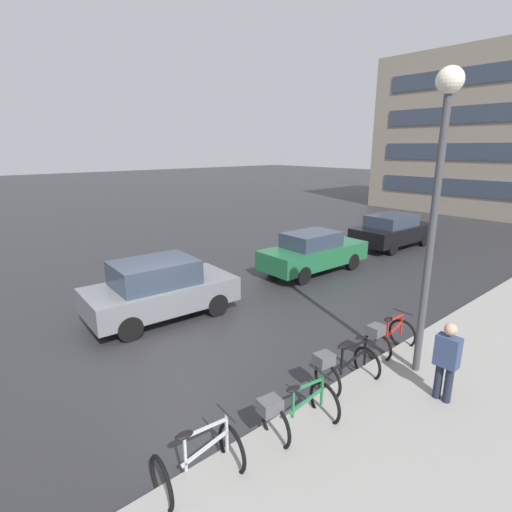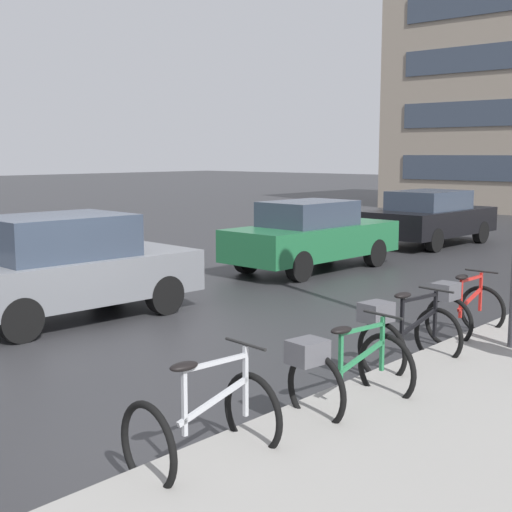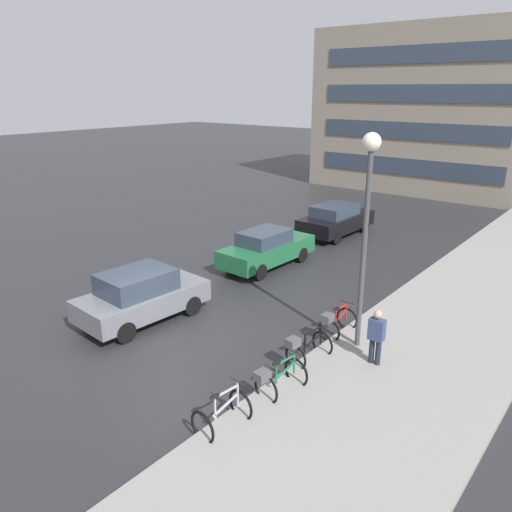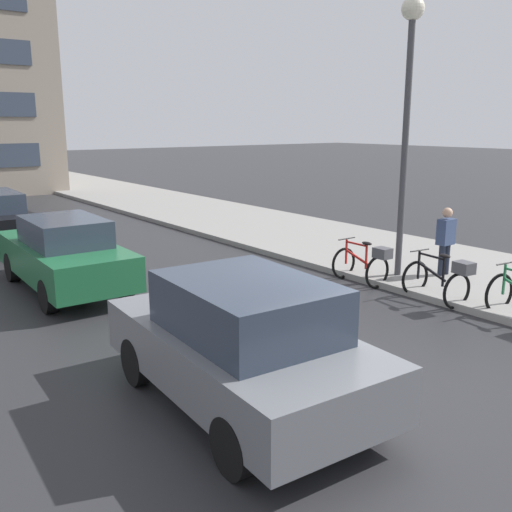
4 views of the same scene
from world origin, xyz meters
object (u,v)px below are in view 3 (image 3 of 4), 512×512
(car_black, at_px, (336,219))
(bicycle_third, at_px, (306,347))
(pedestrian, at_px, (376,336))
(bicycle_nearest, at_px, (222,414))
(streetlamp, at_px, (367,202))
(car_green, at_px, (267,248))
(bicycle_second, at_px, (277,378))
(bicycle_farthest, at_px, (336,322))
(car_grey, at_px, (141,295))

(car_black, bearing_deg, bicycle_third, -63.19)
(bicycle_third, relative_size, pedestrian, 0.88)
(bicycle_nearest, relative_size, streetlamp, 0.20)
(car_green, bearing_deg, pedestrian, -32.30)
(bicycle_second, relative_size, bicycle_farthest, 1.06)
(bicycle_nearest, relative_size, bicycle_farthest, 0.91)
(bicycle_nearest, bearing_deg, bicycle_farthest, 93.06)
(bicycle_second, distance_m, car_grey, 5.81)
(car_green, relative_size, pedestrian, 2.68)
(bicycle_farthest, relative_size, car_grey, 0.32)
(car_green, height_order, streetlamp, streetlamp)
(car_grey, distance_m, car_black, 12.14)
(bicycle_farthest, relative_size, car_black, 0.31)
(streetlamp, bearing_deg, bicycle_farthest, 164.70)
(bicycle_nearest, relative_size, car_grey, 0.29)
(pedestrian, bearing_deg, car_grey, -164.31)
(bicycle_nearest, bearing_deg, pedestrian, 72.47)
(bicycle_third, height_order, car_green, car_green)
(bicycle_nearest, xyz_separation_m, car_black, (-5.76, 14.51, 0.39))
(car_black, bearing_deg, car_grey, -89.23)
(bicycle_third, distance_m, car_green, 7.67)
(bicycle_nearest, relative_size, car_black, 0.28)
(bicycle_second, distance_m, bicycle_farthest, 3.48)
(bicycle_nearest, relative_size, pedestrian, 0.73)
(bicycle_second, bearing_deg, bicycle_farthest, 97.40)
(bicycle_third, bearing_deg, car_green, 135.46)
(bicycle_second, xyz_separation_m, car_green, (-5.75, 7.00, 0.29))
(car_green, relative_size, streetlamp, 0.74)
(bicycle_second, bearing_deg, car_green, 129.40)
(bicycle_nearest, relative_size, bicycle_second, 0.86)
(pedestrian, bearing_deg, bicycle_second, -114.66)
(bicycle_nearest, bearing_deg, streetlamp, 83.60)
(bicycle_farthest, height_order, car_green, car_green)
(car_green, xyz_separation_m, pedestrian, (6.95, -4.39, 0.14))
(car_green, bearing_deg, bicycle_nearest, -57.41)
(car_green, bearing_deg, car_black, 91.75)
(bicycle_second, distance_m, pedestrian, 2.90)
(bicycle_second, bearing_deg, streetlamp, 83.21)
(car_green, bearing_deg, bicycle_second, -50.60)
(pedestrian, xyz_separation_m, streetlamp, (-0.81, 0.61, 3.27))
(bicycle_farthest, height_order, pedestrian, pedestrian)
(bicycle_second, xyz_separation_m, pedestrian, (1.20, 2.61, 0.43))
(car_black, distance_m, streetlamp, 11.96)
(bicycle_nearest, xyz_separation_m, car_green, (-5.58, 8.73, 0.38))
(car_grey, height_order, streetlamp, streetlamp)
(bicycle_farthest, distance_m, pedestrian, 1.90)
(bicycle_second, xyz_separation_m, car_grey, (-5.77, 0.65, 0.34))
(bicycle_second, bearing_deg, bicycle_nearest, -95.68)
(bicycle_second, relative_size, car_black, 0.32)
(bicycle_nearest, height_order, bicycle_third, bicycle_nearest)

